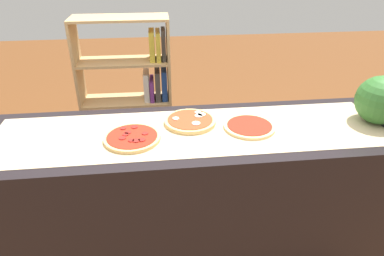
{
  "coord_description": "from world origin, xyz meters",
  "views": [
    {
      "loc": [
        -0.17,
        -1.51,
        1.8
      ],
      "look_at": [
        0.0,
        0.0,
        0.98
      ],
      "focal_mm": 32.33,
      "sensor_mm": 36.0,
      "label": 1
    }
  ],
  "objects_px": {
    "pizza_pepperoni_0": "(132,138)",
    "bookshelf": "(139,101)",
    "watermelon": "(381,100)",
    "pizza_mozzarella_1": "(190,121)",
    "pizza_plain_2": "(249,126)"
  },
  "relations": [
    {
      "from": "pizza_pepperoni_0",
      "to": "bookshelf",
      "type": "bearing_deg",
      "value": 90.64
    },
    {
      "from": "pizza_pepperoni_0",
      "to": "watermelon",
      "type": "relative_size",
      "value": 1.08
    },
    {
      "from": "pizza_mozzarella_1",
      "to": "watermelon",
      "type": "bearing_deg",
      "value": -5.56
    },
    {
      "from": "pizza_pepperoni_0",
      "to": "bookshelf",
      "type": "height_order",
      "value": "bookshelf"
    },
    {
      "from": "pizza_mozzarella_1",
      "to": "bookshelf",
      "type": "distance_m",
      "value": 1.13
    },
    {
      "from": "pizza_plain_2",
      "to": "bookshelf",
      "type": "bearing_deg",
      "value": 118.4
    },
    {
      "from": "pizza_pepperoni_0",
      "to": "watermelon",
      "type": "bearing_deg",
      "value": 2.0
    },
    {
      "from": "pizza_pepperoni_0",
      "to": "pizza_plain_2",
      "type": "height_order",
      "value": "pizza_pepperoni_0"
    },
    {
      "from": "watermelon",
      "to": "bookshelf",
      "type": "height_order",
      "value": "bookshelf"
    },
    {
      "from": "watermelon",
      "to": "pizza_pepperoni_0",
      "type": "bearing_deg",
      "value": -178.0
    },
    {
      "from": "pizza_plain_2",
      "to": "bookshelf",
      "type": "relative_size",
      "value": 0.2
    },
    {
      "from": "pizza_pepperoni_0",
      "to": "bookshelf",
      "type": "relative_size",
      "value": 0.21
    },
    {
      "from": "bookshelf",
      "to": "pizza_plain_2",
      "type": "bearing_deg",
      "value": -61.6
    },
    {
      "from": "pizza_plain_2",
      "to": "bookshelf",
      "type": "xyz_separation_m",
      "value": [
        -0.6,
        1.12,
        -0.32
      ]
    },
    {
      "from": "pizza_pepperoni_0",
      "to": "pizza_mozzarella_1",
      "type": "height_order",
      "value": "pizza_mozzarella_1"
    }
  ]
}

